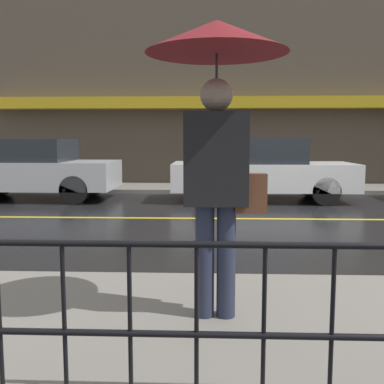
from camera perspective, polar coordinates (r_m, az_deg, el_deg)
ground_plane at (r=8.66m, az=13.28°, el=-3.38°), size 80.00×80.00×0.00m
sidewalk_far at (r=13.40m, az=9.37°, el=0.47°), size 28.00×2.02×0.11m
lane_marking at (r=8.66m, az=13.28°, el=-3.35°), size 25.20×0.12×0.01m
building_storefront at (r=14.52m, az=9.03°, el=12.16°), size 28.00×0.85×5.82m
pedestrian at (r=3.42m, az=3.22°, el=12.70°), size 1.06×1.06×2.25m
car_silver at (r=11.81m, az=-19.62°, el=2.79°), size 4.03×1.85×1.49m
car_white at (r=11.03m, az=8.67°, el=2.86°), size 4.33×1.78×1.51m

